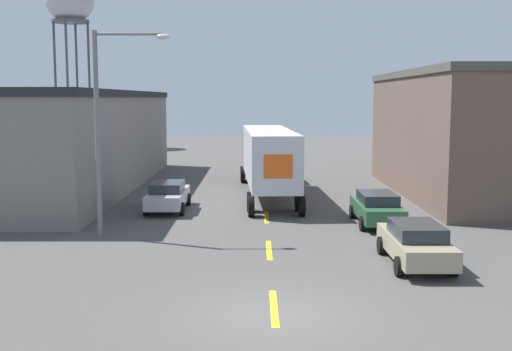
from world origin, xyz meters
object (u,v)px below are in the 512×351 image
parked_car_right_near (417,243)px  street_lamp (108,118)px  parked_car_left_far (169,195)px  water_tower (71,1)px  parked_car_right_mid (378,207)px  semi_truck (268,155)px

parked_car_right_near → street_lamp: (-11.39, 4.40, 4.07)m
parked_car_left_far → street_lamp: bearing=-104.0°
water_tower → street_lamp: size_ratio=2.38×
parked_car_right_mid → parked_car_right_near: bearing=-90.0°
water_tower → street_lamp: (15.23, -49.10, -11.76)m
water_tower → semi_truck: bearing=-60.1°
parked_car_left_far → parked_car_right_mid: bearing=-20.1°
parked_car_right_mid → water_tower: (-26.62, 46.49, 15.83)m
parked_car_left_far → street_lamp: size_ratio=0.57×
parked_car_right_mid → parked_car_left_far: bearing=159.9°
parked_car_right_near → semi_truck: bearing=107.1°
semi_truck → parked_car_left_far: semi_truck is taller
parked_car_right_mid → water_tower: 55.86m
street_lamp → water_tower: bearing=107.2°
semi_truck → street_lamp: bearing=-123.6°
semi_truck → parked_car_right_near: size_ratio=3.25×
semi_truck → parked_car_right_mid: size_ratio=3.25×
parked_car_right_near → parked_car_right_mid: bearing=90.0°
parked_car_right_near → parked_car_left_far: (-9.85, 10.60, 0.00)m
semi_truck → parked_car_left_far: 7.27m
parked_car_left_far → water_tower: 48.70m
parked_car_right_mid → water_tower: bearing=119.8°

